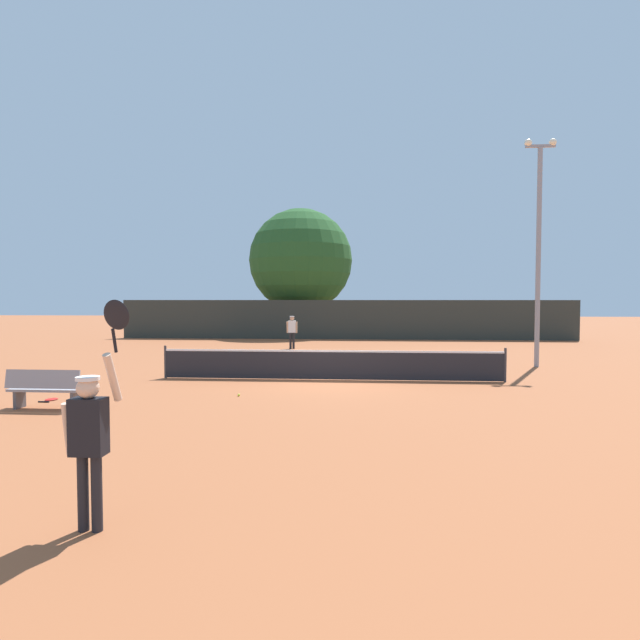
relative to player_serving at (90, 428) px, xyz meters
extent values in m
plane|color=#9E5633|center=(2.14, 10.67, -1.16)|extent=(120.00, 120.00, 0.00)
cube|color=#232328|center=(2.14, 10.67, -0.68)|extent=(10.92, 0.03, 0.91)
cube|color=white|center=(2.14, 10.67, -0.23)|extent=(10.92, 0.04, 0.06)
cylinder|color=#333338|center=(-3.32, 10.67, -0.62)|extent=(0.08, 0.08, 1.07)
cylinder|color=#333338|center=(7.60, 10.67, -0.62)|extent=(0.08, 0.08, 1.07)
cube|color=#2D332D|center=(2.14, 26.96, 0.11)|extent=(29.31, 0.12, 2.53)
cube|color=black|center=(-0.01, -0.01, 0.03)|extent=(0.38, 0.22, 0.64)
sphere|color=beige|center=(-0.01, -0.01, 0.46)|extent=(0.24, 0.24, 0.24)
cylinder|color=white|center=(-0.01, -0.01, 0.56)|extent=(0.26, 0.26, 0.04)
cylinder|color=black|center=(-0.09, -0.01, -0.73)|extent=(0.12, 0.12, 0.86)
cylinder|color=black|center=(0.07, -0.01, -0.73)|extent=(0.12, 0.12, 0.86)
cylinder|color=beige|center=(-0.25, -0.01, -0.01)|extent=(0.09, 0.18, 0.61)
cylinder|color=beige|center=(0.23, 0.08, 0.56)|extent=(0.09, 0.34, 0.58)
cylinder|color=black|center=(0.23, 0.14, 0.97)|extent=(0.04, 0.11, 0.28)
ellipsoid|color=black|center=(0.23, 0.20, 1.26)|extent=(0.30, 0.13, 0.36)
cube|color=white|center=(-0.41, 20.56, 0.00)|extent=(0.38, 0.22, 0.63)
sphere|color=tan|center=(-0.41, 20.56, 0.43)|extent=(0.24, 0.24, 0.24)
cylinder|color=white|center=(-0.41, 20.56, 0.53)|extent=(0.25, 0.25, 0.04)
cylinder|color=black|center=(-0.49, 20.56, -0.73)|extent=(0.12, 0.12, 0.85)
cylinder|color=black|center=(-0.33, 20.56, -0.73)|extent=(0.12, 0.12, 0.85)
cylinder|color=tan|center=(-0.65, 20.56, -0.03)|extent=(0.09, 0.18, 0.60)
cylinder|color=tan|center=(-0.17, 20.56, -0.03)|extent=(0.09, 0.16, 0.60)
sphere|color=#CCE033|center=(-0.18, 7.79, -1.12)|extent=(0.07, 0.07, 0.07)
cylinder|color=black|center=(-4.88, 6.62, -1.14)|extent=(0.28, 0.04, 0.04)
ellipsoid|color=red|center=(-4.88, 6.94, -1.14)|extent=(0.28, 0.36, 0.04)
cube|color=gray|center=(-4.36, 5.98, -0.71)|extent=(1.80, 0.40, 0.06)
cube|color=gray|center=(-4.36, 5.80, -0.43)|extent=(1.80, 0.12, 0.44)
cube|color=#4C4C51|center=(-5.06, 5.98, -0.93)|extent=(0.08, 0.36, 0.45)
cube|color=#4C4C51|center=(-3.66, 5.98, -0.93)|extent=(0.08, 0.36, 0.45)
cylinder|color=gray|center=(9.85, 14.40, 3.00)|extent=(0.18, 0.18, 8.32)
cube|color=gray|center=(9.85, 14.40, 7.21)|extent=(1.10, 0.10, 0.10)
sphere|color=#F2EDCC|center=(9.40, 14.40, 7.34)|extent=(0.28, 0.28, 0.28)
sphere|color=#F2EDCC|center=(10.30, 14.40, 7.34)|extent=(0.28, 0.28, 0.28)
cylinder|color=brown|center=(-1.11, 30.89, 0.14)|extent=(0.56, 0.56, 2.61)
sphere|color=#235123|center=(-1.11, 30.89, 4.23)|extent=(7.42, 7.42, 7.42)
cube|color=red|center=(-0.61, 33.68, -0.56)|extent=(2.46, 4.42, 0.90)
cube|color=#2D333D|center=(-0.61, 33.38, 0.21)|extent=(1.99, 2.41, 0.64)
cylinder|color=black|center=(-1.46, 35.08, -0.86)|extent=(0.22, 0.60, 0.60)
cylinder|color=black|center=(0.24, 35.08, -0.86)|extent=(0.22, 0.60, 0.60)
cylinder|color=black|center=(-1.46, 32.28, -0.86)|extent=(0.22, 0.60, 0.60)
cylinder|color=black|center=(0.24, 32.28, -0.86)|extent=(0.22, 0.60, 0.60)
cube|color=#B7B7BC|center=(4.41, 33.13, -0.56)|extent=(2.11, 4.29, 0.90)
cube|color=#2D333D|center=(4.41, 32.83, 0.21)|extent=(1.81, 2.28, 0.64)
cylinder|color=black|center=(3.56, 34.53, -0.86)|extent=(0.22, 0.60, 0.60)
cylinder|color=black|center=(5.26, 34.53, -0.86)|extent=(0.22, 0.60, 0.60)
cylinder|color=black|center=(3.56, 31.73, -0.86)|extent=(0.22, 0.60, 0.60)
cylinder|color=black|center=(5.26, 31.73, -0.86)|extent=(0.22, 0.60, 0.60)
camera|label=1|loc=(2.97, -5.34, 1.45)|focal=28.20mm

